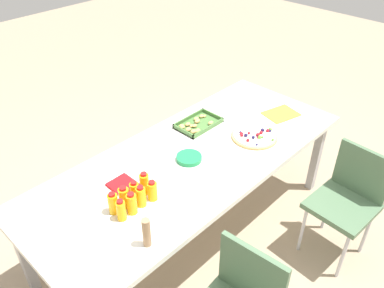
# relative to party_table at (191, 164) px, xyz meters

# --- Properties ---
(ground_plane) EXTENTS (12.00, 12.00, 0.00)m
(ground_plane) POSITION_rel_party_table_xyz_m (0.00, 0.00, -0.67)
(ground_plane) COLOR gray
(party_table) EXTENTS (2.36, 0.96, 0.73)m
(party_table) POSITION_rel_party_table_xyz_m (0.00, 0.00, 0.00)
(party_table) COLOR silver
(party_table) RESTS_ON ground_plane
(chair_near_right) EXTENTS (0.42, 0.42, 0.83)m
(chair_near_right) POSITION_rel_party_table_xyz_m (0.64, -0.87, -0.17)
(chair_near_right) COLOR #4C6B4C
(chair_near_right) RESTS_ON ground_plane
(juice_bottle_0) EXTENTS (0.05, 0.05, 0.14)m
(juice_bottle_0) POSITION_rel_party_table_xyz_m (-0.68, -0.12, 0.12)
(juice_bottle_0) COLOR #F9AE14
(juice_bottle_0) RESTS_ON party_table
(juice_bottle_1) EXTENTS (0.06, 0.06, 0.14)m
(juice_bottle_1) POSITION_rel_party_table_xyz_m (-0.60, -0.12, 0.12)
(juice_bottle_1) COLOR #F9AC14
(juice_bottle_1) RESTS_ON party_table
(juice_bottle_2) EXTENTS (0.06, 0.06, 0.14)m
(juice_bottle_2) POSITION_rel_party_table_xyz_m (-0.53, -0.11, 0.12)
(juice_bottle_2) COLOR #FAAE14
(juice_bottle_2) RESTS_ON party_table
(juice_bottle_3) EXTENTS (0.06, 0.06, 0.13)m
(juice_bottle_3) POSITION_rel_party_table_xyz_m (-0.45, -0.12, 0.12)
(juice_bottle_3) COLOR #FAAE14
(juice_bottle_3) RESTS_ON party_table
(juice_bottle_4) EXTENTS (0.06, 0.06, 0.14)m
(juice_bottle_4) POSITION_rel_party_table_xyz_m (-0.68, -0.04, 0.12)
(juice_bottle_4) COLOR #FAAD14
(juice_bottle_4) RESTS_ON party_table
(juice_bottle_5) EXTENTS (0.06, 0.06, 0.14)m
(juice_bottle_5) POSITION_rel_party_table_xyz_m (-0.60, -0.05, 0.12)
(juice_bottle_5) COLOR #F9AD14
(juice_bottle_5) RESTS_ON party_table
(juice_bottle_6) EXTENTS (0.06, 0.06, 0.13)m
(juice_bottle_6) POSITION_rel_party_table_xyz_m (-0.53, -0.05, 0.12)
(juice_bottle_6) COLOR #FAAD14
(juice_bottle_6) RESTS_ON party_table
(juice_bottle_7) EXTENTS (0.06, 0.06, 0.15)m
(juice_bottle_7) POSITION_rel_party_table_xyz_m (-0.45, -0.04, 0.13)
(juice_bottle_7) COLOR #FAAF14
(juice_bottle_7) RESTS_ON party_table
(fruit_pizza) EXTENTS (0.33, 0.33, 0.05)m
(fruit_pizza) POSITION_rel_party_table_xyz_m (0.49, -0.16, 0.07)
(fruit_pizza) COLOR tan
(fruit_pizza) RESTS_ON party_table
(snack_tray) EXTENTS (0.34, 0.22, 0.04)m
(snack_tray) POSITION_rel_party_table_xyz_m (0.32, 0.24, 0.07)
(snack_tray) COLOR #477238
(snack_tray) RESTS_ON party_table
(plate_stack) EXTENTS (0.17, 0.17, 0.03)m
(plate_stack) POSITION_rel_party_table_xyz_m (-0.03, -0.01, 0.07)
(plate_stack) COLOR #1E8C4C
(plate_stack) RESTS_ON party_table
(napkin_stack) EXTENTS (0.15, 0.15, 0.02)m
(napkin_stack) POSITION_rel_party_table_xyz_m (-0.50, 0.11, 0.06)
(napkin_stack) COLOR red
(napkin_stack) RESTS_ON party_table
(cardboard_tube) EXTENTS (0.04, 0.04, 0.18)m
(cardboard_tube) POSITION_rel_party_table_xyz_m (-0.70, -0.36, 0.15)
(cardboard_tube) COLOR #9E7A56
(cardboard_tube) RESTS_ON party_table
(paper_folder) EXTENTS (0.30, 0.26, 0.01)m
(paper_folder) POSITION_rel_party_table_xyz_m (0.90, -0.12, 0.06)
(paper_folder) COLOR yellow
(paper_folder) RESTS_ON party_table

